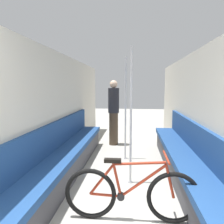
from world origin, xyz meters
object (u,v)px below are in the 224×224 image
at_px(bench_seat_row_right, 185,162).
at_px(passenger_standing, 114,112).
at_px(bicycle, 131,194).
at_px(grab_pole_near, 131,118).
at_px(grab_pole_far, 126,110).
at_px(bench_seat_row_left, 65,158).

height_order(bench_seat_row_right, passenger_standing, passenger_standing).
relative_size(bicycle, grab_pole_near, 0.72).
xyz_separation_m(bicycle, grab_pole_far, (-0.16, 2.28, 0.76)).
height_order(bench_seat_row_right, grab_pole_far, grab_pole_far).
distance_m(bench_seat_row_right, grab_pole_far, 1.68).
relative_size(grab_pole_near, passenger_standing, 1.26).
bearing_deg(grab_pole_near, grab_pole_far, 96.26).
distance_m(bicycle, passenger_standing, 3.55).
bearing_deg(grab_pole_near, bench_seat_row_left, 171.08).
relative_size(bench_seat_row_right, grab_pole_far, 1.99).
bearing_deg(bicycle, bench_seat_row_right, 42.38).
xyz_separation_m(bench_seat_row_left, bench_seat_row_right, (2.11, 0.00, 0.00)).
height_order(grab_pole_far, passenger_standing, grab_pole_far).
bearing_deg(bicycle, passenger_standing, 87.16).
bearing_deg(passenger_standing, bicycle, 81.14).
distance_m(bicycle, grab_pole_far, 2.41).
height_order(bench_seat_row_left, bench_seat_row_right, same).
relative_size(bench_seat_row_right, grab_pole_near, 1.99).
distance_m(bench_seat_row_right, passenger_standing, 2.71).
relative_size(bench_seat_row_right, bicycle, 2.76).
distance_m(bench_seat_row_left, bicycle, 1.73).
xyz_separation_m(bench_seat_row_right, grab_pole_far, (-1.07, 1.04, 0.78)).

